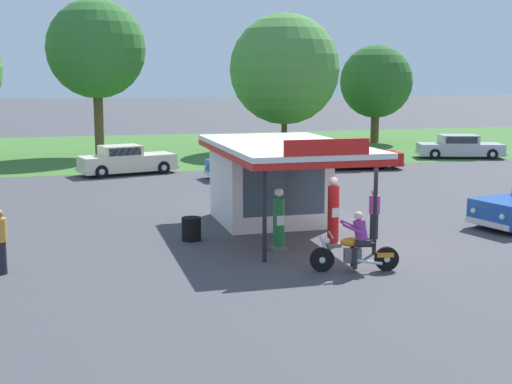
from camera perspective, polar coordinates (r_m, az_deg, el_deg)
ground_plane at (r=20.64m, az=8.57°, el=-4.62°), size 300.00×300.00×0.00m
grass_verge_strip at (r=49.22m, az=-5.68°, el=3.65°), size 120.00×24.00×0.01m
service_station_kiosk at (r=23.45m, az=1.38°, el=1.44°), size 4.16×7.58×3.36m
gas_pump_nearside at (r=20.09m, az=1.90°, el=-2.48°), size 0.44×0.44×1.83m
gas_pump_offside at (r=20.62m, az=6.41°, el=-1.85°), size 0.44×0.44×2.09m
motorcycle_with_rider at (r=18.08m, az=8.29°, el=-4.50°), size 2.30×0.81×1.58m
parked_car_back_row_centre_left at (r=36.36m, az=-10.67°, el=2.55°), size 5.30×2.90×1.51m
parked_car_back_row_right at (r=38.21m, az=7.93°, el=2.90°), size 5.57×2.48×1.46m
parked_car_back_row_far_left at (r=44.73m, az=16.51°, el=3.57°), size 5.57×3.20×1.44m
parked_car_back_row_centre_right at (r=34.56m, az=0.13°, el=2.38°), size 5.27×2.25×1.55m
bystander_leaning_by_kiosk at (r=21.75m, az=9.77°, el=-1.69°), size 0.34×0.34×1.58m
bystander_standing_back_lot at (r=18.76m, az=-20.40°, el=-3.75°), size 0.34×0.34×1.69m
tree_oak_distant_spare at (r=45.20m, az=-12.90°, el=11.26°), size 6.18×6.18×9.81m
tree_oak_far_right at (r=53.67m, az=9.90°, el=8.97°), size 5.49×5.49×7.38m
tree_oak_centre at (r=47.37m, az=2.39°, el=10.12°), size 7.47×7.47×9.24m
spare_tire_stack at (r=21.39m, az=-5.37°, el=-3.06°), size 0.60×0.60×0.72m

